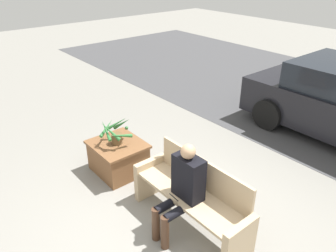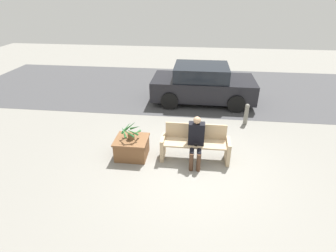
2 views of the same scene
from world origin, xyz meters
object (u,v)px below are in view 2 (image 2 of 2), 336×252
(bench, at_px, (195,143))
(person_seated, at_px, (196,139))
(bollard_post, at_px, (246,113))
(planter_box, at_px, (132,147))
(parked_car, at_px, (202,84))
(potted_plant, at_px, (131,132))

(bench, relative_size, person_seated, 1.39)
(bollard_post, bearing_deg, planter_box, -145.06)
(person_seated, height_order, parked_car, parked_car)
(potted_plant, xyz_separation_m, parked_car, (1.80, 4.05, -0.02))
(potted_plant, bearing_deg, parked_car, 65.99)
(bench, relative_size, bollard_post, 2.48)
(person_seated, distance_m, bollard_post, 2.83)
(bench, height_order, person_seated, person_seated)
(bench, distance_m, potted_plant, 1.66)
(person_seated, bearing_deg, planter_box, 176.94)
(potted_plant, bearing_deg, bench, 3.58)
(potted_plant, bearing_deg, planter_box, 35.98)
(bench, relative_size, planter_box, 2.07)
(bench, bearing_deg, potted_plant, -176.42)
(potted_plant, distance_m, parked_car, 4.43)
(person_seated, relative_size, parked_car, 0.33)
(bench, distance_m, parked_car, 3.96)
(potted_plant, height_order, bollard_post, potted_plant)
(bench, height_order, parked_car, parked_car)
(bench, height_order, planter_box, bench)
(person_seated, bearing_deg, bench, 94.09)
(bench, bearing_deg, bollard_post, 53.54)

